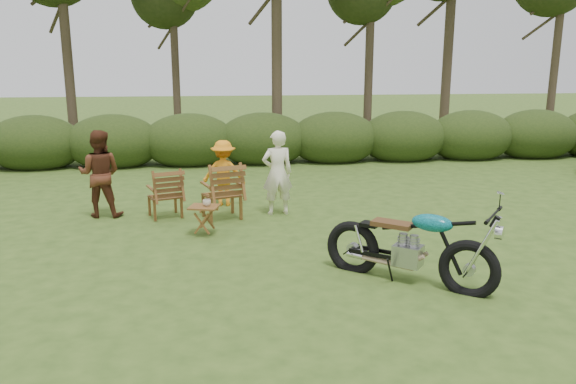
{
  "coord_description": "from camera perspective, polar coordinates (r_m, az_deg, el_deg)",
  "views": [
    {
      "loc": [
        -1.24,
        -6.31,
        2.75
      ],
      "look_at": [
        -0.25,
        1.53,
        0.9
      ],
      "focal_mm": 35.0,
      "sensor_mm": 36.0,
      "label": 1
    }
  ],
  "objects": [
    {
      "name": "ground",
      "position": [
        7.0,
        3.66,
        -10.0
      ],
      "size": [
        80.0,
        80.0,
        0.0
      ],
      "primitive_type": "plane",
      "color": "#2F4717",
      "rests_on": "ground"
    },
    {
      "name": "tree_line",
      "position": [
        16.18,
        -1.06,
        16.93
      ],
      "size": [
        22.52,
        11.62,
        8.14
      ],
      "color": "#3D2D21",
      "rests_on": "ground"
    },
    {
      "name": "motorcycle",
      "position": [
        7.44,
        11.95,
        -8.84
      ],
      "size": [
        2.19,
        1.98,
        1.23
      ],
      "primitive_type": null,
      "rotation": [
        0.0,
        0.0,
        -0.67
      ],
      "color": "#0EADBD",
      "rests_on": "ground"
    },
    {
      "name": "lawn_chair_right",
      "position": [
        10.15,
        -6.7,
        -2.64
      ],
      "size": [
        0.87,
        0.87,
        1.02
      ],
      "primitive_type": null,
      "rotation": [
        0.0,
        0.0,
        3.44
      ],
      "color": "brown",
      "rests_on": "ground"
    },
    {
      "name": "lawn_chair_left",
      "position": [
        10.4,
        -12.3,
        -2.46
      ],
      "size": [
        0.78,
        0.78,
        0.89
      ],
      "primitive_type": null,
      "rotation": [
        0.0,
        0.0,
        3.48
      ],
      "color": "#5B2E16",
      "rests_on": "ground"
    },
    {
      "name": "side_table",
      "position": [
        9.14,
        -8.48,
        -2.89
      ],
      "size": [
        0.56,
        0.51,
        0.48
      ],
      "primitive_type": null,
      "rotation": [
        0.0,
        0.0,
        -0.28
      ],
      "color": "brown",
      "rests_on": "ground"
    },
    {
      "name": "cup",
      "position": [
        9.08,
        -8.25,
        -1.09
      ],
      "size": [
        0.17,
        0.17,
        0.1
      ],
      "primitive_type": "imported",
      "rotation": [
        0.0,
        0.0,
        -0.36
      ],
      "color": "beige",
      "rests_on": "side_table"
    },
    {
      "name": "adult_a",
      "position": [
        10.35,
        -1.07,
        -2.23
      ],
      "size": [
        0.6,
        0.43,
        1.54
      ],
      "primitive_type": "imported",
      "rotation": [
        0.0,
        0.0,
        3.26
      ],
      "color": "#F6EFCB",
      "rests_on": "ground"
    },
    {
      "name": "adult_b",
      "position": [
        10.76,
        -18.28,
        -2.32
      ],
      "size": [
        0.82,
        0.67,
        1.57
      ],
      "primitive_type": "imported",
      "rotation": [
        0.0,
        0.0,
        3.04
      ],
      "color": "#512717",
      "rests_on": "ground"
    },
    {
      "name": "child",
      "position": [
        11.05,
        -6.47,
        -1.33
      ],
      "size": [
        0.86,
        0.55,
        1.28
      ],
      "primitive_type": "imported",
      "rotation": [
        0.0,
        0.0,
        3.05
      ],
      "color": "orange",
      "rests_on": "ground"
    }
  ]
}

